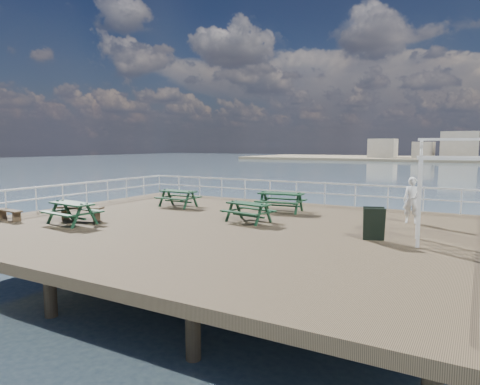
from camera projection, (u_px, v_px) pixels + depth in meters
name	position (u px, v px, depth m)	size (l,w,h in m)	color
ground	(225.00, 229.00, 15.59)	(18.00, 14.00, 0.30)	brown
railing	(256.00, 194.00, 17.73)	(17.77, 13.76, 1.10)	silver
picnic_table_a	(178.00, 195.00, 20.12)	(1.79, 1.46, 0.86)	#123218
picnic_table_b	(281.00, 198.00, 18.60)	(2.09, 1.76, 0.94)	#123218
picnic_table_c	(248.00, 208.00, 16.10)	(1.91, 1.64, 0.82)	#123218
picnic_table_d	(72.00, 208.00, 15.69)	(2.02, 1.70, 0.90)	#123218
flat_bench_near	(81.00, 210.00, 16.54)	(1.85, 0.94, 0.52)	brown
flat_bench_far	(9.00, 212.00, 16.50)	(1.44, 0.45, 0.41)	brown
trellis_arbor	(462.00, 199.00, 12.17)	(2.65, 1.66, 3.09)	silver
sandwich_board	(374.00, 224.00, 13.00)	(0.74, 0.64, 1.03)	black
person	(412.00, 200.00, 15.83)	(0.63, 0.41, 1.72)	white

